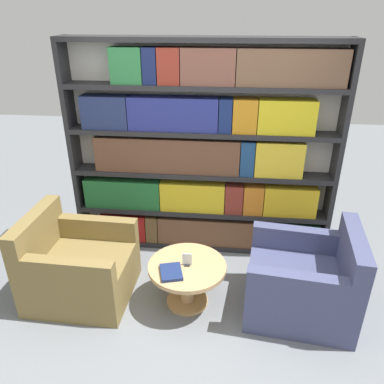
% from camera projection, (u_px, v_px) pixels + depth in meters
% --- Properties ---
extents(ground_plane, '(14.00, 14.00, 0.00)m').
position_uv_depth(ground_plane, '(188.00, 328.00, 3.34)').
color(ground_plane, slate).
extents(bookshelf, '(2.87, 0.30, 2.33)m').
position_uv_depth(bookshelf, '(203.00, 155.00, 4.05)').
color(bookshelf, silver).
rests_on(bookshelf, ground_plane).
extents(armchair_left, '(0.96, 0.86, 0.86)m').
position_uv_depth(armchair_left, '(78.00, 268.00, 3.63)').
color(armchair_left, olive).
rests_on(armchair_left, ground_plane).
extents(armchair_right, '(1.03, 0.94, 0.86)m').
position_uv_depth(armchair_right, '(304.00, 283.00, 3.42)').
color(armchair_right, '#42476B').
rests_on(armchair_right, ground_plane).
extents(coffee_table, '(0.73, 0.73, 0.44)m').
position_uv_depth(coffee_table, '(187.00, 276.00, 3.50)').
color(coffee_table, tan).
rests_on(coffee_table, ground_plane).
extents(table_sign, '(0.09, 0.06, 0.13)m').
position_uv_depth(table_sign, '(187.00, 260.00, 3.42)').
color(table_sign, black).
rests_on(table_sign, coffee_table).
extents(stray_book, '(0.24, 0.28, 0.03)m').
position_uv_depth(stray_book, '(171.00, 272.00, 3.32)').
color(stray_book, navy).
rests_on(stray_book, coffee_table).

